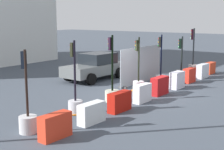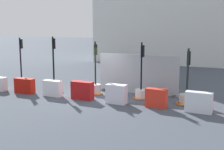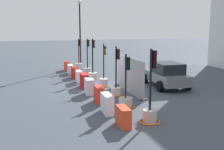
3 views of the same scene
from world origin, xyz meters
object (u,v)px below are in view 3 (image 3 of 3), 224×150
Objects in this scene: construction_barrier_1 at (70,69)px; street_lamp_post at (80,27)px; construction_barrier_7 at (107,104)px; traffic_light_4 at (116,87)px; construction_barrier_6 at (99,94)px; construction_barrier_0 at (67,66)px; construction_barrier_4 at (84,81)px; traffic_light_6 at (150,110)px; construction_barrier_5 at (89,87)px; traffic_light_1 at (88,69)px; construction_barrier_2 at (75,73)px; car_grey_saloon at (166,75)px; traffic_light_2 at (93,73)px; traffic_light_5 at (126,99)px; traffic_light_3 at (104,80)px; construction_barrier_3 at (79,77)px; traffic_light_0 at (79,64)px; construction_barrier_8 at (123,117)px.

street_lamp_post is at bearing 155.72° from construction_barrier_1.
traffic_light_4 is at bearing 154.64° from construction_barrier_7.
construction_barrier_0 is at bearing -179.64° from construction_barrier_6.
construction_barrier_4 is 5.67m from construction_barrier_7.
construction_barrier_7 is at bearing -6.27° from street_lamp_post.
traffic_light_6 is 2.68× the size of construction_barrier_4.
construction_barrier_5 is at bearing -0.09° from construction_barrier_0.
construction_barrier_2 is (1.26, -1.30, -0.06)m from traffic_light_1.
construction_barrier_5 is (6.71, -1.38, -0.01)m from traffic_light_1.
car_grey_saloon is at bearing 129.05° from construction_barrier_7.
traffic_light_2 reaches higher than traffic_light_5.
street_lamp_post is (-8.97, 0.19, 3.46)m from traffic_light_3.
construction_barrier_3 is 0.16× the size of street_lamp_post.
traffic_light_2 reaches higher than construction_barrier_6.
traffic_light_1 reaches higher than construction_barrier_2.
construction_barrier_2 is 1.81m from construction_barrier_3.
traffic_light_3 is at bearing 19.63° from construction_barrier_2.
traffic_light_1 reaches higher than traffic_light_5.
construction_barrier_0 is at bearing -82.83° from traffic_light_0.
traffic_light_3 reaches higher than construction_barrier_4.
traffic_light_1 reaches higher than traffic_light_3.
traffic_light_0 is 0.95× the size of traffic_light_1.
street_lamp_post is (-7.10, 1.52, 3.48)m from construction_barrier_3.
construction_barrier_7 is (-1.71, -1.36, -0.09)m from traffic_light_6.
traffic_light_6 is at bearing 5.13° from construction_barrier_0.
construction_barrier_4 is (2.45, -1.17, -0.04)m from traffic_light_2.
traffic_light_5 is at bearing 11.94° from construction_barrier_4.
construction_barrier_3 is at bearing 0.27° from construction_barrier_1.
car_grey_saloon is 11.32m from street_lamp_post.
traffic_light_1 is 2.83× the size of construction_barrier_3.
traffic_light_1 is 3.01× the size of construction_barrier_6.
construction_barrier_0 reaches higher than construction_barrier_1.
construction_barrier_7 is (3.01, -1.43, -0.03)m from traffic_light_4.
traffic_light_5 is (7.43, -0.11, -0.11)m from traffic_light_2.
construction_barrier_5 is at bearing -8.34° from street_lamp_post.
construction_barrier_8 is at bearing 4.50° from construction_barrier_7.
traffic_light_0 is at bearing -178.57° from traffic_light_4.
traffic_light_6 reaches higher than construction_barrier_6.
construction_barrier_0 is (-12.30, -1.12, 0.03)m from traffic_light_5.
traffic_light_0 reaches higher than construction_barrier_5.
traffic_light_1 is 5.29m from street_lamp_post.
construction_barrier_8 is (14.94, -1.03, -0.11)m from traffic_light_0.
traffic_light_0 is 0.92× the size of traffic_light_6.
construction_barrier_4 is at bearing -168.06° from traffic_light_5.
construction_barrier_7 is at bearing -14.17° from traffic_light_3.
traffic_light_4 is at bearing 16.98° from construction_barrier_3.
traffic_light_0 is 2.40× the size of construction_barrier_2.
construction_barrier_6 is 3.69m from construction_barrier_8.
traffic_light_5 is at bearing -1.82° from street_lamp_post.
construction_barrier_5 is 11.39m from street_lamp_post.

